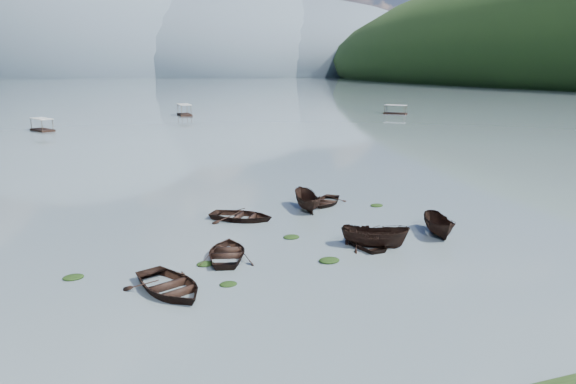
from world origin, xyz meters
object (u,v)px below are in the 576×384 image
object	(u,v)px
rowboat_0	(170,292)
pontoon_centre	(185,115)
pontoon_left	(43,131)
rowboat_3	(364,245)

from	to	relation	value
rowboat_0	pontoon_centre	bearing A→B (deg)	60.26
pontoon_left	pontoon_centre	distance (m)	37.91
rowboat_3	pontoon_left	distance (m)	79.99
pontoon_left	rowboat_3	bearing A→B (deg)	-98.21
rowboat_0	pontoon_left	world-z (taller)	pontoon_left
pontoon_left	pontoon_centre	world-z (taller)	pontoon_centre
rowboat_0	pontoon_centre	world-z (taller)	pontoon_centre
rowboat_0	rowboat_3	distance (m)	12.98
pontoon_left	pontoon_centre	bearing A→B (deg)	12.09
rowboat_0	pontoon_left	bearing A→B (deg)	78.74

